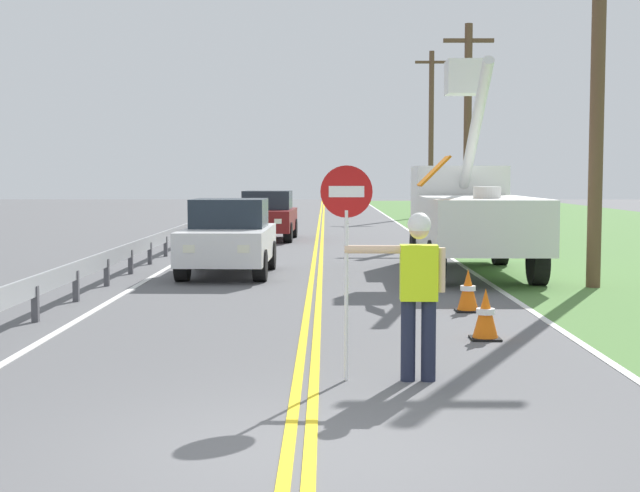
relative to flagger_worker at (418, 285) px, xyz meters
The scene contains 16 objects.
ground_plane 3.12m from the flagger_worker, 114.20° to the right, with size 160.00×160.00×0.00m, color #5B5B5E.
centerline_yellow_left 17.40m from the flagger_worker, 94.28° to the left, with size 0.11×110.00×0.01m, color yellow.
centerline_yellow_right 17.38m from the flagger_worker, 93.69° to the left, with size 0.11×110.00×0.01m, color yellow.
edge_line_right 17.51m from the flagger_worker, 82.13° to the left, with size 0.12×110.00×0.01m, color silver.
edge_line_left 18.00m from the flagger_worker, 105.51° to the left, with size 0.12×110.00×0.01m, color silver.
flagger_worker is the anchor object (origin of this frame).
stop_sign_paddle 1.02m from the flagger_worker, behind, with size 0.56×0.04×2.33m.
utility_bucket_truck 11.58m from the flagger_worker, 78.49° to the left, with size 2.72×6.83×4.95m.
oncoming_sedan_nearest 11.19m from the flagger_worker, 106.44° to the left, with size 1.97×4.14×1.70m.
oncoming_sedan_second 22.26m from the flagger_worker, 97.80° to the left, with size 2.02×4.16×1.70m.
utility_pole_near 10.06m from the flagger_worker, 62.73° to the left, with size 1.80×0.28×8.42m.
utility_pole_mid 23.96m from the flagger_worker, 80.07° to the left, with size 1.80×0.28×7.63m.
utility_pole_far 41.08m from the flagger_worker, 83.33° to the left, with size 1.80×0.28×8.96m.
traffic_cone_lead 2.89m from the flagger_worker, 65.12° to the left, with size 0.40×0.40×0.70m.
traffic_cone_mid 5.35m from the flagger_worker, 75.38° to the left, with size 0.40×0.40×0.70m.
guardrail_left_shoulder 13.17m from the flagger_worker, 114.25° to the left, with size 0.10×32.00×0.71m.
Camera 1 is at (0.21, -7.17, 2.22)m, focal length 51.74 mm.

